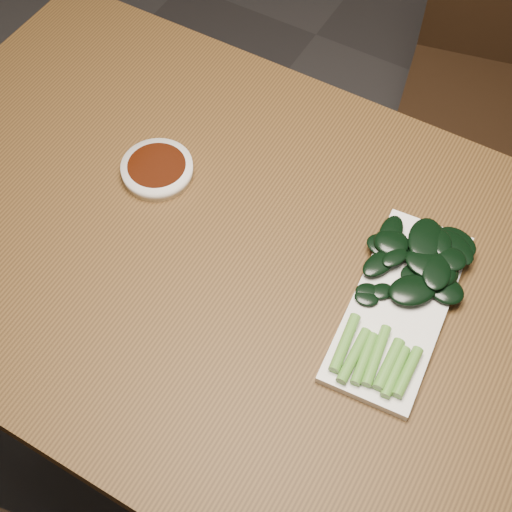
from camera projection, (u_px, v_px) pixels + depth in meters
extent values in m
plane|color=#312E2E|center=(266.00, 432.00, 1.72)|extent=(6.00, 6.00, 0.00)
cube|color=#4B3115|center=(271.00, 275.00, 1.11)|extent=(1.40, 0.80, 0.04)
cylinder|color=#4B3115|center=(110.00, 141.00, 1.76)|extent=(0.05, 0.05, 0.71)
cube|color=black|center=(490.00, 118.00, 1.70)|extent=(0.51, 0.51, 0.04)
cylinder|color=black|center=(384.00, 214.00, 1.82)|extent=(0.04, 0.04, 0.41)
cylinder|color=black|center=(411.00, 114.00, 2.01)|extent=(0.04, 0.04, 0.41)
cylinder|color=white|center=(157.00, 170.00, 1.18)|extent=(0.12, 0.12, 0.02)
cylinder|color=#351104|center=(157.00, 166.00, 1.17)|extent=(0.10, 0.10, 0.00)
cube|color=white|center=(399.00, 306.00, 1.05)|extent=(0.16, 0.33, 0.01)
cylinder|color=#589533|center=(345.00, 343.00, 1.00)|extent=(0.03, 0.09, 0.02)
cylinder|color=#589533|center=(354.00, 356.00, 0.99)|extent=(0.02, 0.09, 0.02)
cylinder|color=#589533|center=(364.00, 359.00, 0.99)|extent=(0.02, 0.08, 0.01)
cylinder|color=#589533|center=(376.00, 356.00, 0.99)|extent=(0.03, 0.10, 0.02)
cylinder|color=#589533|center=(389.00, 364.00, 0.98)|extent=(0.02, 0.08, 0.02)
cylinder|color=#589533|center=(395.00, 372.00, 0.98)|extent=(0.02, 0.08, 0.01)
cylinder|color=#589533|center=(408.00, 372.00, 0.98)|extent=(0.02, 0.08, 0.02)
ellipsoid|color=black|center=(456.00, 242.00, 1.09)|extent=(0.08, 0.07, 0.01)
ellipsoid|color=black|center=(383.00, 250.00, 1.09)|extent=(0.05, 0.05, 0.01)
ellipsoid|color=black|center=(438.00, 271.00, 1.06)|extent=(0.08, 0.08, 0.01)
ellipsoid|color=black|center=(426.00, 239.00, 1.08)|extent=(0.07, 0.09, 0.01)
ellipsoid|color=black|center=(391.00, 232.00, 1.10)|extent=(0.04, 0.07, 0.01)
ellipsoid|color=black|center=(449.00, 266.00, 1.07)|extent=(0.04, 0.04, 0.01)
ellipsoid|color=black|center=(432.00, 233.00, 1.10)|extent=(0.04, 0.04, 0.01)
ellipsoid|color=black|center=(452.00, 259.00, 1.06)|extent=(0.05, 0.05, 0.01)
ellipsoid|color=black|center=(436.00, 267.00, 1.07)|extent=(0.10, 0.10, 0.02)
ellipsoid|color=black|center=(380.00, 263.00, 1.07)|extent=(0.06, 0.07, 0.01)
ellipsoid|color=black|center=(437.00, 272.00, 1.05)|extent=(0.06, 0.07, 0.01)
ellipsoid|color=black|center=(389.00, 247.00, 1.09)|extent=(0.08, 0.06, 0.01)
ellipsoid|color=black|center=(412.00, 290.00, 1.04)|extent=(0.09, 0.09, 0.01)
ellipsoid|color=black|center=(446.00, 290.00, 1.05)|extent=(0.06, 0.05, 0.01)
ellipsoid|color=black|center=(414.00, 275.00, 1.06)|extent=(0.05, 0.05, 0.01)
ellipsoid|color=black|center=(442.00, 242.00, 1.08)|extent=(0.05, 0.06, 0.01)
ellipsoid|color=black|center=(427.00, 264.00, 1.06)|extent=(0.07, 0.05, 0.01)
ellipsoid|color=black|center=(456.00, 247.00, 1.08)|extent=(0.08, 0.07, 0.01)
ellipsoid|color=black|center=(395.00, 257.00, 1.07)|extent=(0.04, 0.05, 0.01)
ellipsoid|color=black|center=(391.00, 242.00, 1.08)|extent=(0.06, 0.06, 0.01)
ellipsoid|color=black|center=(406.00, 297.00, 1.04)|extent=(0.04, 0.04, 0.01)
ellipsoid|color=black|center=(367.00, 298.00, 1.04)|extent=(0.04, 0.04, 0.01)
ellipsoid|color=black|center=(382.00, 291.00, 1.05)|extent=(0.04, 0.04, 0.01)
ellipsoid|color=black|center=(367.00, 291.00, 1.05)|extent=(0.04, 0.04, 0.01)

